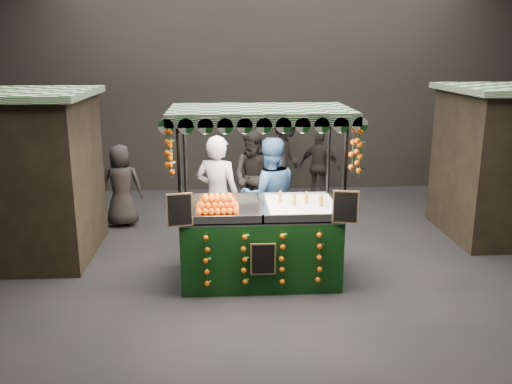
{
  "coord_description": "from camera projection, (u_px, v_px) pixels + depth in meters",
  "views": [
    {
      "loc": [
        -0.93,
        -7.47,
        3.23
      ],
      "look_at": [
        -0.45,
        0.3,
        1.16
      ],
      "focal_mm": 38.54,
      "sensor_mm": 36.0,
      "label": 1
    }
  ],
  "objects": [
    {
      "name": "shopper_0",
      "position": [
        52.0,
        186.0,
        10.03
      ],
      "size": [
        0.58,
        0.4,
        1.55
      ],
      "rotation": [
        0.0,
        0.0,
        0.05
      ],
      "color": "black",
      "rests_on": "ground"
    },
    {
      "name": "juice_stall",
      "position": [
        261.0,
        229.0,
        7.69
      ],
      "size": [
        2.52,
        1.48,
        2.44
      ],
      "color": "black",
      "rests_on": "ground"
    },
    {
      "name": "shopper_2",
      "position": [
        320.0,
        166.0,
        11.68
      ],
      "size": [
        0.96,
        0.77,
        1.53
      ],
      "rotation": [
        0.0,
        0.0,
        2.62
      ],
      "color": "black",
      "rests_on": "ground"
    },
    {
      "name": "shopper_4",
      "position": [
        121.0,
        186.0,
        10.07
      ],
      "size": [
        0.77,
        0.53,
        1.52
      ],
      "rotation": [
        0.0,
        0.0,
        3.2
      ],
      "color": "black",
      "rests_on": "ground"
    },
    {
      "name": "ground",
      "position": [
        288.0,
        273.0,
        8.09
      ],
      "size": [
        12.0,
        12.0,
        0.0
      ],
      "primitive_type": "plane",
      "color": "black",
      "rests_on": "ground"
    },
    {
      "name": "shopper_1",
      "position": [
        254.0,
        178.0,
        10.19
      ],
      "size": [
        1.06,
        0.98,
        1.75
      ],
      "rotation": [
        0.0,
        0.0,
        -0.48
      ],
      "color": "#2A2422",
      "rests_on": "ground"
    },
    {
      "name": "shopper_3",
      "position": [
        285.0,
        157.0,
        11.67
      ],
      "size": [
        1.2,
        1.43,
        1.93
      ],
      "rotation": [
        0.0,
        0.0,
        1.11
      ],
      "color": "#2C2523",
      "rests_on": "ground"
    },
    {
      "name": "market_hall",
      "position": [
        291.0,
        35.0,
        7.23
      ],
      "size": [
        12.1,
        10.1,
        5.05
      ],
      "color": "black",
      "rests_on": "ground"
    },
    {
      "name": "vendor_blue",
      "position": [
        269.0,
        196.0,
        8.68
      ],
      "size": [
        0.98,
        0.81,
        1.88
      ],
      "rotation": [
        0.0,
        0.0,
        3.25
      ],
      "color": "navy",
      "rests_on": "ground"
    },
    {
      "name": "vendor_grey",
      "position": [
        218.0,
        197.0,
        8.56
      ],
      "size": [
        0.82,
        0.68,
        1.93
      ],
      "rotation": [
        0.0,
        0.0,
        2.78
      ],
      "color": "gray",
      "rests_on": "ground"
    }
  ]
}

